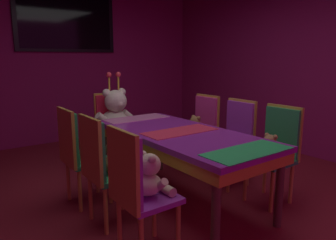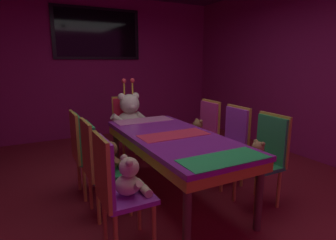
{
  "view_description": "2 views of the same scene",
  "coord_description": "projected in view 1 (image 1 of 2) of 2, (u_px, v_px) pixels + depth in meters",
  "views": [
    {
      "loc": [
        -1.91,
        -2.4,
        1.46
      ],
      "look_at": [
        -0.05,
        0.13,
        0.84
      ],
      "focal_mm": 33.89,
      "sensor_mm": 36.0,
      "label": 1
    },
    {
      "loc": [
        -1.42,
        -2.55,
        1.54
      ],
      "look_at": [
        0.07,
        0.26,
        0.85
      ],
      "focal_mm": 29.63,
      "sensor_mm": 36.0,
      "label": 2
    }
  ],
  "objects": [
    {
      "name": "wall_right",
      "position": [
        323.0,
        62.0,
        4.53
      ],
      "size": [
        0.12,
        6.4,
        2.8
      ],
      "primitive_type": "cube",
      "color": "#8C1959",
      "rests_on": "ground_plane"
    },
    {
      "name": "chair_left_1",
      "position": [
        100.0,
        161.0,
        2.7
      ],
      "size": [
        0.42,
        0.41,
        0.98
      ],
      "color": "#268C4C",
      "rests_on": "ground_plane"
    },
    {
      "name": "wall_back",
      "position": [
        67.0,
        61.0,
        5.55
      ],
      "size": [
        5.2,
        0.12,
        2.8
      ],
      "primitive_type": "cube",
      "color": "#8C1959",
      "rests_on": "ground_plane"
    },
    {
      "name": "king_teddy_bear",
      "position": [
        116.0,
        114.0,
        4.24
      ],
      "size": [
        0.64,
        0.49,
        0.82
      ],
      "rotation": [
        0.0,
        0.0,
        -1.57
      ],
      "color": "silver",
      "rests_on": "throne_chair"
    },
    {
      "name": "teddy_left_0",
      "position": [
        150.0,
        177.0,
        2.32
      ],
      "size": [
        0.27,
        0.35,
        0.33
      ],
      "color": "beige",
      "rests_on": "chair_left_0"
    },
    {
      "name": "chair_right_2",
      "position": [
        203.0,
        125.0,
        4.14
      ],
      "size": [
        0.42,
        0.41,
        0.98
      ],
      "rotation": [
        0.0,
        0.0,
        3.14
      ],
      "color": "#CC338C",
      "rests_on": "ground_plane"
    },
    {
      "name": "wall_tv",
      "position": [
        67.0,
        22.0,
        5.35
      ],
      "size": [
        1.7,
        0.06,
        0.99
      ],
      "color": "black"
    },
    {
      "name": "chair_left_0",
      "position": [
        133.0,
        182.0,
        2.24
      ],
      "size": [
        0.42,
        0.41,
        0.98
      ],
      "color": "purple",
      "rests_on": "ground_plane"
    },
    {
      "name": "chair_right_0",
      "position": [
        278.0,
        144.0,
        3.23
      ],
      "size": [
        0.42,
        0.41,
        0.98
      ],
      "rotation": [
        0.0,
        0.0,
        3.14
      ],
      "color": "#268C4C",
      "rests_on": "ground_plane"
    },
    {
      "name": "chair_right_1",
      "position": [
        236.0,
        133.0,
        3.69
      ],
      "size": [
        0.42,
        0.41,
        0.98
      ],
      "rotation": [
        0.0,
        0.0,
        3.14
      ],
      "color": "purple",
      "rests_on": "ground_plane"
    },
    {
      "name": "teddy_left_1",
      "position": [
        115.0,
        158.0,
        2.79
      ],
      "size": [
        0.25,
        0.33,
        0.31
      ],
      "color": "brown",
      "rests_on": "chair_left_1"
    },
    {
      "name": "ground_plane",
      "position": [
        180.0,
        201.0,
        3.29
      ],
      "size": [
        7.9,
        7.9,
        0.0
      ],
      "primitive_type": "plane",
      "color": "maroon"
    },
    {
      "name": "teddy_right_2",
      "position": [
        195.0,
        128.0,
        4.06
      ],
      "size": [
        0.23,
        0.29,
        0.27
      ],
      "rotation": [
        0.0,
        0.0,
        3.14
      ],
      "color": "olive",
      "rests_on": "chair_right_2"
    },
    {
      "name": "teddy_left_2",
      "position": [
        89.0,
        147.0,
        3.18
      ],
      "size": [
        0.22,
        0.29,
        0.27
      ],
      "color": "tan",
      "rests_on": "chair_left_2"
    },
    {
      "name": "throne_chair",
      "position": [
        111.0,
        121.0,
        4.39
      ],
      "size": [
        0.41,
        0.42,
        0.98
      ],
      "rotation": [
        0.0,
        0.0,
        -1.57
      ],
      "color": "red",
      "rests_on": "ground_plane"
    },
    {
      "name": "banquet_table",
      "position": [
        180.0,
        140.0,
        3.16
      ],
      "size": [
        0.9,
        2.02,
        0.75
      ],
      "color": "purple",
      "rests_on": "ground_plane"
    },
    {
      "name": "teddy_right_0",
      "position": [
        269.0,
        149.0,
        3.15
      ],
      "size": [
        0.21,
        0.28,
        0.26
      ],
      "rotation": [
        0.0,
        0.0,
        3.14
      ],
      "color": "#9E7247",
      "rests_on": "chair_right_0"
    },
    {
      "name": "chair_left_2",
      "position": [
        75.0,
        148.0,
        3.09
      ],
      "size": [
        0.42,
        0.41,
        0.98
      ],
      "color": "#268C4C",
      "rests_on": "ground_plane"
    }
  ]
}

